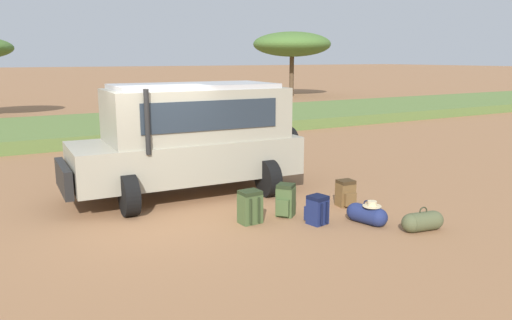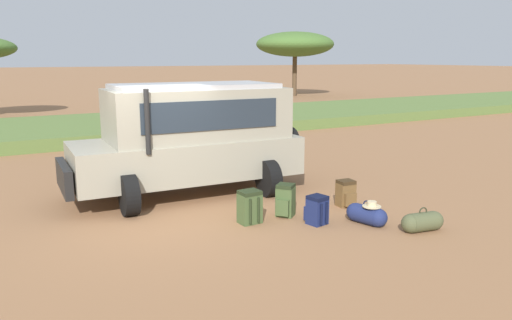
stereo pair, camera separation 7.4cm
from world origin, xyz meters
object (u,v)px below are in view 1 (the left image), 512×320
backpack_near_rear_wheel (286,201)px  duffel_bag_soft_canvas (423,221)px  duffel_bag_low_black_case (367,214)px  acacia_tree_centre_back (292,44)px  backpack_outermost (317,210)px  safari_vehicle (191,136)px  backpack_beside_front_wheel (250,207)px  backpack_cluster_center (346,193)px

backpack_near_rear_wheel → duffel_bag_soft_canvas: bearing=-49.4°
duffel_bag_low_black_case → acacia_tree_centre_back: 31.07m
backpack_near_rear_wheel → backpack_outermost: (0.25, -0.67, -0.05)m
duffel_bag_soft_canvas → acacia_tree_centre_back: size_ratio=0.13×
safari_vehicle → backpack_beside_front_wheel: bearing=-87.0°
backpack_outermost → duffel_bag_soft_canvas: backpack_outermost is taller
duffel_bag_low_black_case → duffel_bag_soft_canvas: 0.97m
safari_vehicle → acacia_tree_centre_back: bearing=51.8°
backpack_beside_front_wheel → backpack_near_rear_wheel: 0.79m
backpack_beside_front_wheel → acacia_tree_centre_back: (17.84, 25.26, 3.67)m
backpack_outermost → acacia_tree_centre_back: (16.80, 25.91, 3.71)m
backpack_cluster_center → backpack_outermost: bearing=-152.7°
acacia_tree_centre_back → duffel_bag_soft_canvas: bearing=-119.6°
backpack_beside_front_wheel → duffel_bag_low_black_case: (1.84, -1.11, -0.12)m
safari_vehicle → duffel_bag_low_black_case: safari_vehicle is taller
safari_vehicle → backpack_near_rear_wheel: (0.92, -2.41, -0.99)m
backpack_outermost → acacia_tree_centre_back: 31.10m
duffel_bag_soft_canvas → safari_vehicle: bearing=120.6°
backpack_outermost → duffel_bag_low_black_case: bearing=-29.5°
backpack_near_rear_wheel → backpack_outermost: bearing=-69.4°
duffel_bag_low_black_case → duffel_bag_soft_canvas: size_ratio=1.00×
backpack_cluster_center → duffel_bag_low_black_case: backpack_cluster_center is taller
backpack_outermost → duffel_bag_soft_canvas: size_ratio=0.66×
safari_vehicle → backpack_outermost: (1.17, -3.08, -1.03)m
duffel_bag_soft_canvas → backpack_outermost: bearing=138.2°
backpack_beside_front_wheel → duffel_bag_soft_canvas: bearing=-38.0°
backpack_near_rear_wheel → backpack_outermost: size_ratio=1.18×
backpack_beside_front_wheel → backpack_outermost: size_ratio=1.16×
backpack_near_rear_wheel → acacia_tree_centre_back: (17.05, 25.25, 3.67)m
duffel_bag_low_black_case → duffel_bag_soft_canvas: duffel_bag_low_black_case is taller
duffel_bag_soft_canvas → acacia_tree_centre_back: acacia_tree_centre_back is taller
backpack_beside_front_wheel → backpack_outermost: (1.05, -0.66, -0.04)m
backpack_cluster_center → duffel_bag_soft_canvas: backpack_cluster_center is taller
duffel_bag_low_black_case → backpack_beside_front_wheel: bearing=149.0°
backpack_near_rear_wheel → backpack_outermost: backpack_near_rear_wheel is taller
safari_vehicle → duffel_bag_soft_canvas: safari_vehicle is taller
backpack_beside_front_wheel → acacia_tree_centre_back: size_ratio=0.10×
duffel_bag_low_black_case → acacia_tree_centre_back: size_ratio=0.13×
safari_vehicle → backpack_outermost: safari_vehicle is taller
backpack_cluster_center → acacia_tree_centre_back: acacia_tree_centre_back is taller
acacia_tree_centre_back → backpack_beside_front_wheel: bearing=-125.2°
safari_vehicle → backpack_near_rear_wheel: size_ratio=8.57×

